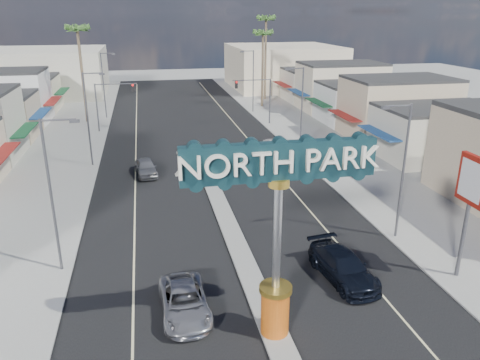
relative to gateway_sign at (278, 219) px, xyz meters
name	(u,v)px	position (x,y,z in m)	size (l,w,h in m)	color
ground	(201,160)	(0.00, 28.02, -5.93)	(160.00, 160.00, 0.00)	gray
road	(201,159)	(0.00, 28.02, -5.92)	(20.00, 120.00, 0.01)	black
median_island	(229,225)	(0.00, 12.02, -5.85)	(1.30, 30.00, 0.16)	gray
sidewalk_left	(56,168)	(-14.00, 28.02, -5.87)	(8.00, 120.00, 0.12)	gray
sidewalk_right	(330,151)	(14.00, 28.02, -5.87)	(8.00, 120.00, 0.12)	gray
storefront_row_right	(365,100)	(24.00, 41.02, -2.93)	(12.00, 42.00, 6.00)	#B7B29E
backdrop_far_left	(47,72)	(-22.00, 73.02, -1.93)	(20.00, 20.00, 8.00)	#B7B29E
backdrop_far_right	(283,67)	(22.00, 73.02, -1.93)	(20.00, 20.00, 8.00)	beige
gateway_sign	(278,219)	(0.00, 0.00, 0.00)	(8.20, 1.50, 9.15)	#DC5110
traffic_signal_left	(111,98)	(-9.18, 42.02, -1.65)	(5.09, 0.45, 6.00)	#47474C
traffic_signal_right	(257,93)	(9.18, 42.02, -1.65)	(5.09, 0.45, 6.00)	#47474C
streetlight_l_near	(53,189)	(-10.43, 8.02, -0.86)	(2.03, 0.22, 9.00)	#47474C
streetlight_l_mid	(89,115)	(-10.43, 28.02, -0.86)	(2.03, 0.22, 9.00)	#47474C
streetlight_l_far	(104,82)	(-10.43, 50.02, -0.86)	(2.03, 0.22, 9.00)	#47474C
streetlight_r_near	(402,166)	(10.43, 8.02, -0.86)	(2.03, 0.22, 9.00)	#47474C
streetlight_r_mid	(300,106)	(10.43, 28.02, -0.86)	(2.03, 0.22, 9.00)	#47474C
streetlight_r_far	(252,78)	(10.43, 50.02, -0.86)	(2.03, 0.22, 9.00)	#47474C
palm_left_far	(78,34)	(-13.00, 48.02, 5.57)	(2.60, 2.60, 13.10)	brown
palm_right_mid	(263,37)	(13.00, 54.02, 4.67)	(2.60, 2.60, 12.10)	brown
palm_right_far	(266,23)	(15.00, 60.02, 6.46)	(2.60, 2.60, 14.10)	brown
suv_left	(184,301)	(-3.95, 2.48, -5.23)	(2.30, 4.99, 1.39)	#A0A0A5
suv_right	(343,266)	(5.05, 3.91, -5.14)	(2.21, 5.44, 1.58)	black
car_parked_left	(146,167)	(-5.50, 24.30, -5.18)	(1.76, 4.37, 1.49)	slate
car_parked_right	(278,148)	(8.14, 27.94, -5.14)	(1.66, 4.76, 1.57)	white
bank_pylon_sign	(472,187)	(11.50, 2.80, -0.48)	(0.33, 2.21, 7.05)	#47474C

